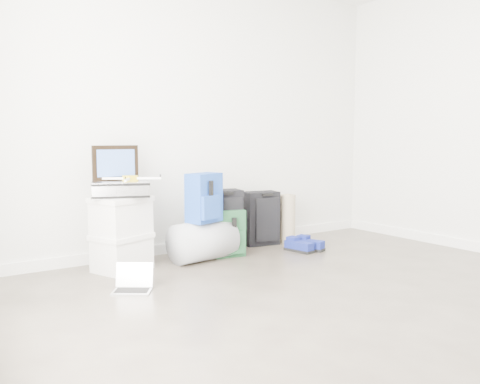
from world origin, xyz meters
TOP-DOWN VIEW (x-y plane):
  - ground at (0.00, 0.00)m, footprint 5.00×5.00m
  - room_envelope at (0.00, 0.02)m, footprint 4.52×5.02m
  - boxes_stack at (-0.91, 2.12)m, footprint 0.54×0.49m
  - briefcase at (-0.91, 2.12)m, footprint 0.54×0.46m
  - painting at (-0.91, 2.22)m, footprint 0.40×0.04m
  - drone at (-0.83, 2.10)m, footprint 0.45×0.45m
  - duffel_bag at (-0.17, 2.05)m, footprint 0.62×0.43m
  - blue_backpack at (-0.17, 2.02)m, footprint 0.36×0.31m
  - large_suitcase at (0.10, 2.18)m, footprint 0.44×0.34m
  - green_backpack at (0.11, 2.07)m, footprint 0.34×0.28m
  - carry_on at (0.69, 2.31)m, footprint 0.38×0.28m
  - shoes at (0.86, 1.83)m, footprint 0.33×0.32m
  - rolled_rug at (1.00, 2.26)m, footprint 0.17×0.17m
  - laptop at (-1.06, 1.53)m, footprint 0.34×0.32m

SIDE VIEW (x-z plane):
  - ground at x=0.00m, z-range 0.00..0.00m
  - laptop at x=-1.06m, z-range -0.05..0.14m
  - shoes at x=0.86m, z-range 0.00..0.10m
  - duffel_bag at x=-0.17m, z-range 0.00..0.36m
  - green_backpack at x=0.11m, z-range -0.01..0.43m
  - rolled_rug at x=1.00m, z-range 0.00..0.51m
  - carry_on at x=0.69m, z-range 0.00..0.56m
  - large_suitcase at x=0.10m, z-range 0.00..0.62m
  - boxes_stack at x=-0.91m, z-range 0.00..0.63m
  - blue_backpack at x=-0.17m, z-range 0.35..0.79m
  - briefcase at x=-0.91m, z-range 0.63..0.76m
  - drone at x=-0.83m, z-range 0.76..0.80m
  - painting at x=-0.91m, z-range 0.76..1.06m
  - room_envelope at x=0.00m, z-range 0.37..3.08m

